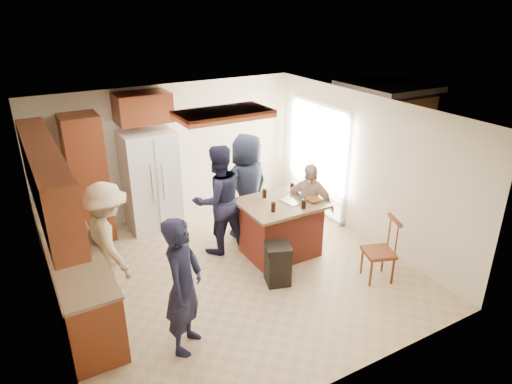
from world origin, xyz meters
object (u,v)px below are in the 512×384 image
person_side_right (308,206)px  kitchen_island (280,227)px  person_front_left (184,286)px  refrigerator (151,180)px  spindle_chair (380,252)px  person_behind_right (247,187)px  trash_bin (278,264)px  person_counter (109,241)px  person_behind_left (218,200)px

person_side_right → kitchen_island: (-0.52, 0.03, -0.27)m
person_front_left → person_side_right: bearing=-22.6°
person_side_right → refrigerator: refrigerator is taller
person_front_left → spindle_chair: 3.06m
spindle_chair → kitchen_island: bearing=122.9°
person_behind_right → trash_bin: bearing=60.2°
refrigerator → kitchen_island: 2.52m
person_front_left → person_side_right: size_ratio=1.16×
refrigerator → person_counter: bearing=-123.2°
person_behind_left → refrigerator: person_behind_left is taller
person_behind_right → spindle_chair: size_ratio=1.86×
kitchen_island → person_behind_left: bearing=143.7°
person_front_left → person_side_right: person_front_left is taller
refrigerator → kitchen_island: size_ratio=1.41×
person_counter → kitchen_island: 2.68m
person_behind_right → person_front_left: bearing=29.0°
person_front_left → kitchen_island: 2.53m
person_side_right → trash_bin: person_side_right is taller
person_front_left → person_behind_left: bearing=6.8°
person_behind_left → person_counter: size_ratio=1.08×
person_behind_left → person_front_left: bearing=51.3°
person_side_right → person_counter: person_counter is taller
refrigerator → trash_bin: 2.93m
person_behind_right → refrigerator: (-1.32, 1.18, -0.03)m
person_counter → refrigerator: (1.16, 1.77, 0.05)m
person_side_right → spindle_chair: bearing=-19.3°
person_front_left → spindle_chair: (3.03, -0.08, -0.41)m
person_behind_left → person_side_right: size_ratio=1.23×
person_counter → trash_bin: bearing=-119.1°
person_counter → refrigerator: 2.12m
person_side_right → spindle_chair: person_side_right is taller
person_behind_left → trash_bin: person_behind_left is taller
person_behind_left → kitchen_island: bearing=140.5°
kitchen_island → person_counter: bearing=175.2°
person_front_left → person_side_right: 2.95m
person_behind_right → refrigerator: bearing=-59.2°
person_counter → trash_bin: (2.15, -0.92, -0.53)m
refrigerator → spindle_chair: (2.36, -3.35, -0.45)m
person_behind_right → person_counter: size_ratio=1.09×
person_behind_right → person_side_right: (0.68, -0.84, -0.18)m
person_behind_left → spindle_chair: bearing=127.7°
spindle_chair → person_front_left: bearing=178.5°
refrigerator → person_side_right: bearing=-45.2°
person_behind_right → refrigerator: size_ratio=1.03×
person_counter → kitchen_island: person_counter is taller
refrigerator → spindle_chair: size_ratio=1.81×
person_front_left → person_behind_left: size_ratio=0.94×
refrigerator → person_behind_right: bearing=-41.7°
trash_bin → spindle_chair: spindle_chair is taller
spindle_chair → person_side_right: bearing=104.8°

